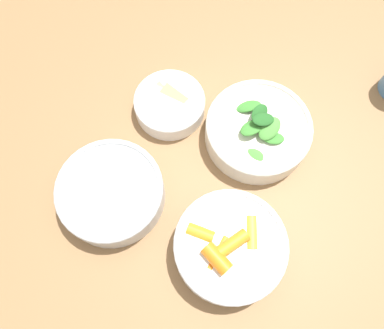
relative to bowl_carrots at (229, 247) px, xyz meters
The scene contains 6 objects.
ground_plane 0.81m from the bowl_carrots, 71.30° to the right, with size 10.00×10.00×0.00m, color gray.
dining_table 0.24m from the bowl_carrots, 71.30° to the right, with size 1.01×0.87×0.76m.
bowl_carrots is the anchor object (origin of this frame).
bowl_greens 0.21m from the bowl_carrots, 99.12° to the right, with size 0.19×0.18×0.08m.
bowl_beans_hotdog 0.21m from the bowl_carrots, 18.13° to the right, with size 0.17×0.17×0.05m.
bowl_cookies 0.28m from the bowl_carrots, 62.15° to the right, with size 0.13×0.13×0.04m.
Camera 1 is at (-0.01, 0.26, 1.38)m, focal length 35.00 mm.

